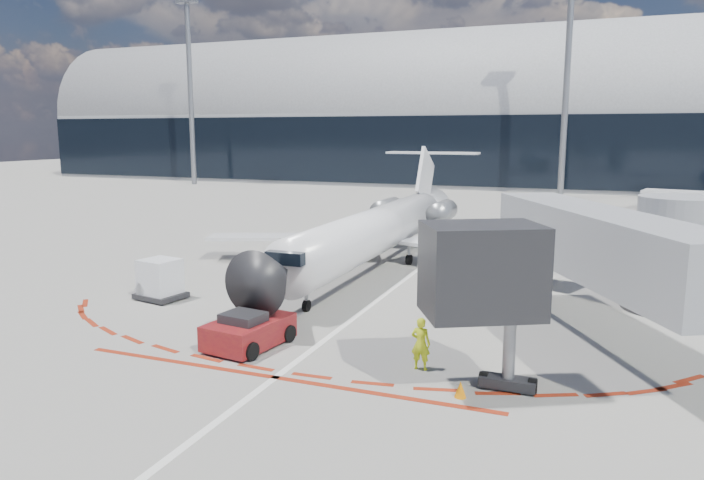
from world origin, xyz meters
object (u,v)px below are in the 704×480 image
at_px(pushback_tug, 249,331).
at_px(ramp_worker, 421,344).
at_px(uld_container, 160,280).
at_px(regional_jet, 380,229).

bearing_deg(pushback_tug, ramp_worker, 9.16).
height_order(pushback_tug, ramp_worker, ramp_worker).
distance_m(ramp_worker, uld_container, 13.68).
relative_size(pushback_tug, ramp_worker, 2.94).
xyz_separation_m(ramp_worker, uld_container, (-13.09, 3.96, 0.05)).
bearing_deg(regional_jet, pushback_tug, -90.14).
bearing_deg(ramp_worker, pushback_tug, 1.41).
distance_m(regional_jet, ramp_worker, 15.31).
height_order(pushback_tug, uld_container, uld_container).
height_order(regional_jet, uld_container, regional_jet).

